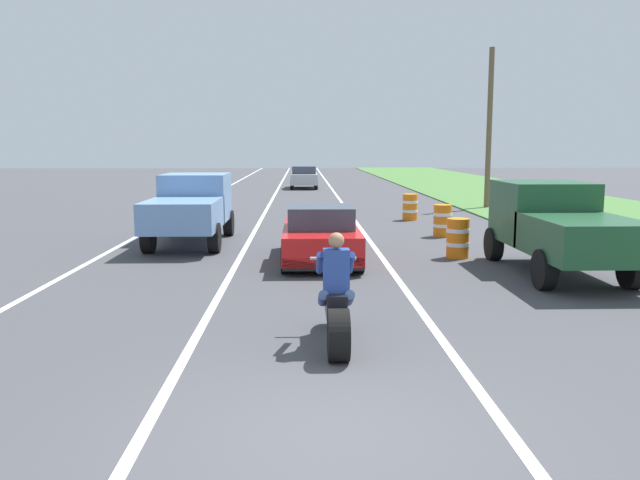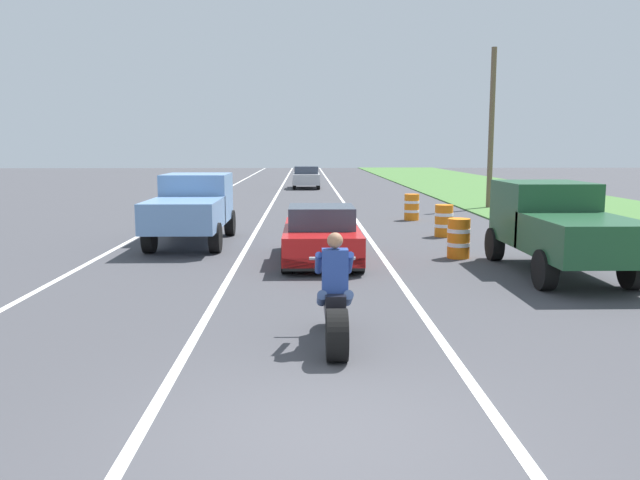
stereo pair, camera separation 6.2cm
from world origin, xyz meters
name	(u,v)px [view 1 (the left image)]	position (x,y,z in m)	size (l,w,h in m)	color
ground_plane	(326,437)	(0.00, 0.00, 0.00)	(160.00, 160.00, 0.00)	#424247
lane_stripe_left_solid	(174,216)	(-5.40, 20.00, 0.00)	(0.14, 120.00, 0.01)	white
lane_stripe_right_solid	(352,216)	(1.80, 20.00, 0.00)	(0.14, 120.00, 0.01)	white
lane_stripe_centre_dashed	(263,216)	(-1.80, 20.00, 0.00)	(0.14, 120.00, 0.01)	white
grass_verge_right	(597,214)	(11.92, 20.00, 0.03)	(10.00, 120.00, 0.06)	#477538
motorcycle_with_rider	(336,305)	(0.24, 2.82, 0.59)	(0.70, 2.21, 1.62)	black
sports_car_red	(320,236)	(0.23, 9.67, 0.63)	(1.84, 4.30, 1.37)	red
pickup_truck_left_lane_light_blue	(191,206)	(-3.41, 12.59, 1.11)	(2.02, 4.80, 1.98)	#6B93C6
pickup_truck_right_shoulder_dark_green	(558,224)	(5.39, 7.95, 1.11)	(2.02, 4.80, 1.98)	#1E4C2D
utility_pole_roadside	(489,129)	(8.20, 23.04, 3.57)	(0.24, 0.24, 7.13)	brown
construction_barrel_nearest	(458,238)	(3.70, 10.01, 0.50)	(0.58, 0.58, 1.00)	orange
construction_barrel_mid	(442,220)	(4.17, 13.90, 0.50)	(0.58, 0.58, 1.00)	orange
construction_barrel_far	(410,207)	(3.92, 18.46, 0.50)	(0.58, 0.58, 1.00)	orange
distant_car_far_ahead	(304,177)	(-0.06, 37.61, 0.77)	(1.80, 4.00, 1.50)	#B2B2B7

